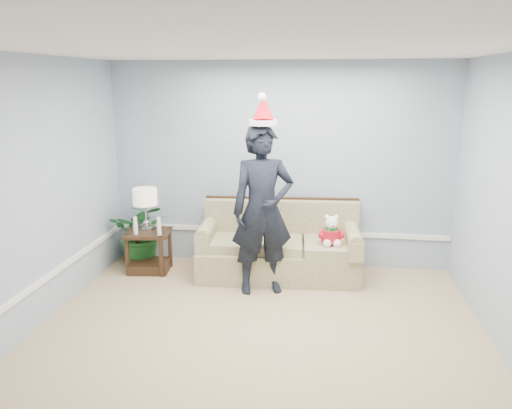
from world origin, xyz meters
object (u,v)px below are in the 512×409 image
Objects in this scene: sofa at (279,249)px; table_lamp at (145,198)px; side_table at (149,255)px; man at (263,211)px; houseplant at (142,233)px; teddy_bear at (331,234)px.

sofa is 1.85m from table_lamp.
table_lamp is (-0.04, 0.06, 0.75)m from side_table.
man is at bearing -15.00° from side_table.
sofa is at bearing -4.38° from houseplant.
houseplant is 0.44× the size of man.
sofa is 1.71m from side_table.
houseplant is at bearing 172.08° from sofa.
houseplant is 1.95m from man.
teddy_bear is (2.39, -0.13, -0.33)m from table_lamp.
table_lamp is at bearing -54.73° from houseplant.
houseplant is at bearing 124.57° from side_table.
houseplant is (-0.18, 0.27, 0.22)m from side_table.
table_lamp is at bearing 178.57° from sofa.
teddy_bear is (2.35, -0.07, 0.42)m from side_table.
side_table is 0.71× the size of houseplant.
teddy_bear is at bearing 5.79° from man.
sofa is at bearing 4.17° from side_table.
man is at bearing -16.66° from table_lamp.
teddy_bear reaches higher than houseplant.
side_table is at bearing -179.37° from sofa.
sofa is 3.73× the size of table_lamp.
side_table is 1.11× the size of table_lamp.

